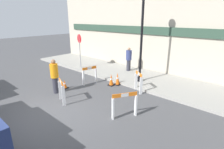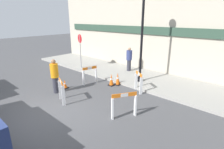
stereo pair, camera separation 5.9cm
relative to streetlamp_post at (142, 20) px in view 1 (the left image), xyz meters
name	(u,v)px [view 1 (the left image)]	position (x,y,z in m)	size (l,w,h in m)	color
ground_plane	(44,116)	(-0.81, -5.45, -3.47)	(60.00, 60.00, 0.00)	#4C4C4F
sidewalk_slab	(134,76)	(-0.81, 0.68, -3.41)	(18.00, 3.26, 0.12)	#9E9B93
storefront_facade	(151,31)	(-0.81, 2.38, -0.72)	(18.00, 0.22, 5.50)	#BCB29E
streetlamp_post	(142,20)	(0.00, 0.00, 0.00)	(0.44, 0.44, 5.21)	black
stop_sign	(80,46)	(-4.76, -0.44, -1.75)	(0.59, 0.16, 2.39)	gray
barricade_0	(90,75)	(-2.03, -1.98, -2.93)	(0.33, 0.87, 1.01)	white
barricade_1	(62,91)	(-1.24, -4.31, -2.92)	(0.75, 0.40, 1.05)	white
barricade_2	(125,104)	(1.59, -3.46, -2.92)	(0.62, 0.90, 1.00)	white
barricade_3	(139,82)	(0.64, -1.10, -2.93)	(0.66, 0.50, 1.03)	white
traffic_cone_0	(65,84)	(-2.54, -3.32, -3.25)	(0.30, 0.30, 0.46)	black
traffic_cone_1	(118,79)	(-0.76, -1.05, -3.13)	(0.30, 0.30, 0.70)	black
traffic_cone_2	(111,80)	(-0.96, -1.36, -3.15)	(0.30, 0.30, 0.66)	black
person_worker	(55,75)	(-2.38, -3.93, -2.56)	(0.52, 0.52, 1.71)	#33333D
person_pedestrian	(129,59)	(-1.72, 1.26, -2.51)	(0.44, 0.44, 1.59)	#33333D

